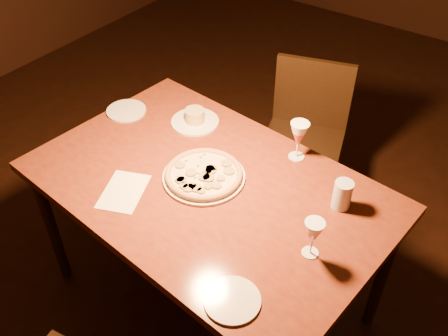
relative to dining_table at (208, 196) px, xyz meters
The scene contains 12 objects.
floor 0.77m from the dining_table, 46.64° to the left, with size 7.00×7.00×0.00m, color black.
dining_table is the anchor object (origin of this frame).
chair_far 0.95m from the dining_table, 90.28° to the left, with size 0.55×0.55×0.91m.
pizza_plate 0.10m from the dining_table, 150.80° to the left, with size 0.35×0.35×0.04m.
ramekin_saucer 0.46m from the dining_table, 134.97° to the left, with size 0.23×0.23×0.07m.
wine_glass_far 0.46m from the dining_table, 59.99° to the left, with size 0.08×0.08×0.18m, color #BE554F, non-canonical shape.
wine_glass_right 0.56m from the dining_table, ahead, with size 0.07×0.07×0.16m, color #BE554F, non-canonical shape.
water_tumbler 0.57m from the dining_table, 21.76° to the left, with size 0.08×0.08×0.13m, color silver.
side_plate_left 0.69m from the dining_table, 163.82° to the left, with size 0.20×0.20×0.01m, color silver.
side_plate_near 0.59m from the dining_table, 45.01° to the right, with size 0.19×0.19×0.01m, color silver.
menu_card 0.36m from the dining_table, 136.65° to the right, with size 0.16×0.24×0.00m, color white.
pendant_light 0.83m from the dining_table, 45.00° to the left, with size 0.12×0.12×0.12m, color #FF9A47.
Camera 1 is at (0.79, -1.39, 2.24)m, focal length 40.00 mm.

